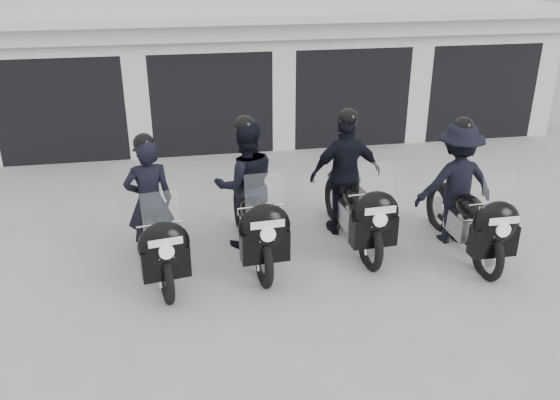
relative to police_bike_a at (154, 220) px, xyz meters
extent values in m
plane|color=#A1A29C|center=(1.18, -0.60, -0.80)|extent=(80.00, 80.00, 0.00)
cube|color=silver|center=(1.18, 7.90, 0.60)|extent=(16.00, 6.00, 2.80)
cube|color=silver|center=(1.18, 7.70, 2.08)|extent=(16.40, 6.80, 0.16)
cube|color=silver|center=(1.18, 4.65, 1.85)|extent=(16.40, 0.12, 0.40)
cube|color=black|center=(1.18, 4.88, -0.68)|extent=(16.00, 0.06, 0.24)
cube|color=black|center=(-1.92, 6.10, 0.30)|extent=(2.60, 2.60, 2.20)
cube|color=silver|center=(-1.92, 5.05, 1.70)|extent=(2.60, 0.50, 0.60)
cube|color=silver|center=(-0.37, 5.05, 0.60)|extent=(0.50, 0.50, 2.80)
cube|color=black|center=(1.18, 6.10, 0.30)|extent=(2.60, 2.60, 2.20)
cube|color=silver|center=(1.18, 5.05, 1.70)|extent=(2.60, 0.50, 0.60)
cube|color=silver|center=(2.73, 5.05, 0.60)|extent=(0.50, 0.50, 2.80)
cube|color=black|center=(4.28, 6.10, 0.30)|extent=(2.60, 2.60, 2.20)
cube|color=silver|center=(4.28, 5.05, 1.70)|extent=(2.60, 0.50, 0.60)
cube|color=silver|center=(5.83, 5.05, 0.60)|extent=(0.50, 0.50, 2.80)
cube|color=black|center=(7.38, 6.10, 0.30)|extent=(2.60, 2.60, 2.20)
cube|color=silver|center=(7.38, 5.05, 1.70)|extent=(2.60, 0.50, 0.60)
cube|color=silver|center=(8.93, 5.05, 0.60)|extent=(0.50, 0.50, 2.80)
cube|color=#1C3A15|center=(1.18, 11.90, 1.35)|extent=(20.00, 2.00, 4.30)
cylinder|color=black|center=(4.18, 13.40, 0.85)|extent=(0.24, 0.24, 3.30)
cylinder|color=black|center=(8.68, 13.40, 0.85)|extent=(0.24, 0.24, 3.30)
torus|color=black|center=(0.13, -0.75, -0.47)|extent=(0.25, 0.78, 0.77)
torus|color=black|center=(-0.13, 0.75, -0.47)|extent=(0.25, 0.78, 0.77)
cube|color=#B4B4B9|center=(0.00, 0.02, -0.39)|extent=(0.37, 0.62, 0.34)
cube|color=black|center=(0.00, 0.00, -0.56)|extent=(0.32, 1.37, 0.06)
ellipsoid|color=black|center=(0.03, -0.16, -0.03)|extent=(0.44, 0.66, 0.31)
cube|color=black|center=(-0.05, 0.29, -0.01)|extent=(0.37, 0.62, 0.11)
ellipsoid|color=black|center=(0.14, -0.84, 0.03)|extent=(0.72, 0.46, 0.64)
cube|color=black|center=(0.14, -0.84, -0.21)|extent=(0.65, 0.33, 0.42)
cube|color=#B2BFC6|center=(0.14, -0.81, 0.46)|extent=(0.48, 0.20, 0.54)
cylinder|color=silver|center=(0.11, -0.63, 0.22)|extent=(0.59, 0.13, 0.03)
cube|color=white|center=(0.17, -1.02, 0.16)|extent=(0.42, 0.09, 0.10)
cube|color=white|center=(0.17, -0.99, -0.03)|extent=(0.19, 0.05, 0.11)
imported|color=black|center=(-0.05, 0.31, 0.14)|extent=(0.74, 0.55, 1.86)
sphere|color=black|center=(-0.05, 0.31, 1.01)|extent=(0.29, 0.29, 0.29)
torus|color=black|center=(1.44, -0.58, -0.45)|extent=(0.18, 0.83, 0.82)
torus|color=black|center=(1.32, 1.03, -0.45)|extent=(0.18, 0.83, 0.82)
cube|color=#B4B4B9|center=(1.38, 0.25, -0.37)|extent=(0.34, 0.64, 0.36)
cube|color=black|center=(1.38, 0.22, -0.55)|extent=(0.20, 1.46, 0.07)
ellipsoid|color=black|center=(1.40, 0.06, 0.01)|extent=(0.41, 0.67, 0.32)
cube|color=black|center=(1.36, 0.54, 0.03)|extent=(0.34, 0.64, 0.11)
ellipsoid|color=black|center=(1.45, -0.67, 0.08)|extent=(0.73, 0.42, 0.67)
cube|color=black|center=(1.45, -0.67, -0.18)|extent=(0.67, 0.29, 0.45)
cube|color=#B2BFC6|center=(1.45, -0.64, 0.53)|extent=(0.50, 0.17, 0.57)
cylinder|color=silver|center=(1.43, -0.45, 0.28)|extent=(0.63, 0.08, 0.03)
cube|color=white|center=(1.46, -0.86, 0.21)|extent=(0.45, 0.05, 0.10)
cube|color=white|center=(1.46, -0.83, 0.01)|extent=(0.20, 0.03, 0.11)
imported|color=black|center=(1.36, 0.56, 0.19)|extent=(1.01, 0.81, 1.97)
sphere|color=black|center=(1.36, 0.56, 1.11)|extent=(0.30, 0.30, 0.30)
torus|color=black|center=(3.02, -0.41, -0.45)|extent=(0.17, 0.82, 0.81)
torus|color=black|center=(2.92, 1.19, -0.45)|extent=(0.17, 0.82, 0.81)
cube|color=#B4B4B9|center=(2.97, 0.41, -0.37)|extent=(0.33, 0.63, 0.36)
cube|color=black|center=(2.97, 0.39, -0.55)|extent=(0.18, 1.45, 0.07)
ellipsoid|color=black|center=(2.98, 0.22, 0.01)|extent=(0.40, 0.66, 0.32)
cube|color=black|center=(2.95, 0.70, 0.03)|extent=(0.33, 0.63, 0.11)
ellipsoid|color=black|center=(3.02, -0.50, 0.07)|extent=(0.72, 0.41, 0.67)
cube|color=black|center=(3.02, -0.50, -0.18)|extent=(0.66, 0.28, 0.45)
cube|color=#B2BFC6|center=(3.02, -0.47, 0.52)|extent=(0.50, 0.16, 0.57)
cylinder|color=silver|center=(3.01, -0.28, 0.27)|extent=(0.62, 0.07, 0.03)
cube|color=white|center=(3.03, -0.69, 0.21)|extent=(0.45, 0.04, 0.10)
cube|color=white|center=(3.03, -0.66, 0.01)|extent=(0.20, 0.03, 0.11)
imported|color=black|center=(2.95, 0.72, 0.18)|extent=(1.18, 0.72, 1.95)
sphere|color=black|center=(2.95, 0.72, 1.10)|extent=(0.30, 0.30, 0.30)
torus|color=black|center=(4.54, -0.96, -0.46)|extent=(0.13, 0.79, 0.79)
torus|color=black|center=(4.52, 0.60, -0.46)|extent=(0.13, 0.79, 0.79)
cube|color=#B4B4B9|center=(4.53, -0.16, -0.38)|extent=(0.29, 0.60, 0.35)
cube|color=black|center=(4.53, -0.18, -0.56)|extent=(0.11, 1.41, 0.07)
ellipsoid|color=black|center=(4.53, -0.34, -0.01)|extent=(0.36, 0.63, 0.31)
cube|color=black|center=(4.52, 0.12, 0.01)|extent=(0.29, 0.60, 0.11)
ellipsoid|color=black|center=(4.54, -1.05, 0.05)|extent=(0.69, 0.37, 0.65)
cube|color=black|center=(4.54, -1.05, -0.20)|extent=(0.63, 0.25, 0.43)
cube|color=#B2BFC6|center=(4.54, -1.02, 0.49)|extent=(0.48, 0.13, 0.55)
cylinder|color=silver|center=(4.54, -0.83, 0.25)|extent=(0.61, 0.04, 0.03)
cube|color=white|center=(4.55, -1.23, 0.18)|extent=(0.43, 0.02, 0.10)
cube|color=white|center=(4.55, -1.20, -0.01)|extent=(0.20, 0.02, 0.11)
imported|color=black|center=(4.52, 0.15, 0.16)|extent=(1.24, 0.66, 1.91)
sphere|color=black|center=(4.52, 0.15, 1.05)|extent=(0.29, 0.29, 0.29)
camera|label=1|loc=(0.43, -7.57, 3.57)|focal=38.00mm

